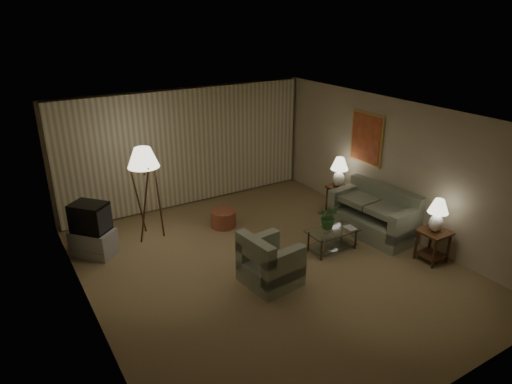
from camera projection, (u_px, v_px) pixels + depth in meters
ground at (268, 266)px, 8.20m from camera, size 7.00×7.00×0.00m
room_shell at (228, 152)px, 8.74m from camera, size 6.04×7.02×2.72m
sofa at (373, 216)px, 9.24m from camera, size 1.90×1.19×0.77m
armchair at (271, 263)px, 7.59m from camera, size 1.03×1.00×0.73m
side_table_near at (433, 241)px, 8.24m from camera, size 0.50×0.50×0.60m
side_table_far at (338, 195)px, 10.30m from camera, size 0.46×0.38×0.60m
table_lamp_near at (438, 213)px, 8.03m from camera, size 0.36×0.36×0.62m
table_lamp_far at (339, 169)px, 10.07m from camera, size 0.39×0.39×0.67m
coffee_table at (332, 237)px, 8.65m from camera, size 0.98×0.53×0.41m
tv_cabinet at (94, 243)px, 8.50m from camera, size 1.24×1.24×0.50m
crt_tv at (90, 217)px, 8.30m from camera, size 1.08×1.07×0.54m
floor_lamp at (146, 192)px, 8.90m from camera, size 0.61×0.61×1.87m
ottoman at (223, 219)px, 9.63m from camera, size 0.66×0.66×0.35m
vase at (327, 229)px, 8.49m from camera, size 0.16×0.16×0.16m
flowers at (328, 214)px, 8.38m from camera, size 0.51×0.48×0.45m
book at (346, 229)px, 8.64m from camera, size 0.19×0.25×0.02m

